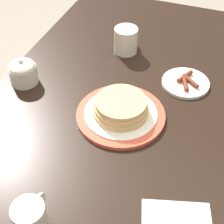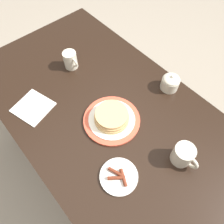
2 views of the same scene
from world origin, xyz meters
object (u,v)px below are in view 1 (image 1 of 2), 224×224
(creamer_pitcher, at_px, (31,220))
(coffee_mug, at_px, (126,39))
(pancake_plate, at_px, (121,110))
(side_plate_bacon, at_px, (186,82))
(sugar_bowl, at_px, (23,72))

(creamer_pitcher, bearing_deg, coffee_mug, 2.72)
(pancake_plate, height_order, coffee_mug, coffee_mug)
(side_plate_bacon, bearing_deg, sugar_bowl, 109.01)
(coffee_mug, height_order, sugar_bowl, coffee_mug)
(coffee_mug, distance_m, sugar_bowl, 0.38)
(side_plate_bacon, bearing_deg, creamer_pitcher, 161.29)
(pancake_plate, distance_m, creamer_pitcher, 0.41)
(pancake_plate, height_order, sugar_bowl, sugar_bowl)
(sugar_bowl, bearing_deg, creamer_pitcher, -147.22)
(side_plate_bacon, bearing_deg, coffee_mug, 64.89)
(pancake_plate, bearing_deg, sugar_bowl, 82.94)
(side_plate_bacon, bearing_deg, pancake_plate, 145.21)
(coffee_mug, bearing_deg, side_plate_bacon, -115.11)
(coffee_mug, distance_m, creamer_pitcher, 0.73)
(pancake_plate, xyz_separation_m, sugar_bowl, (0.04, 0.35, 0.02))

